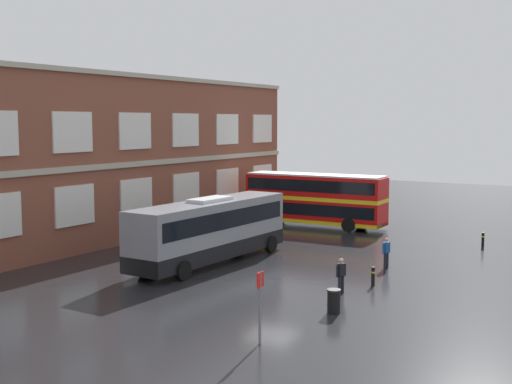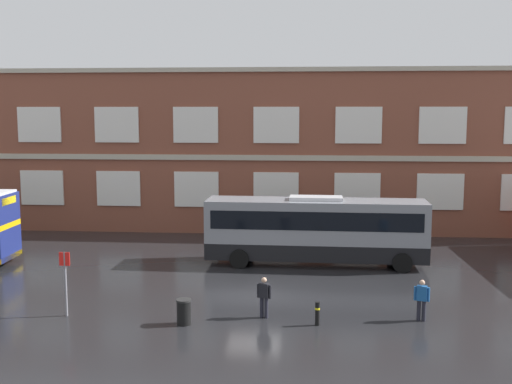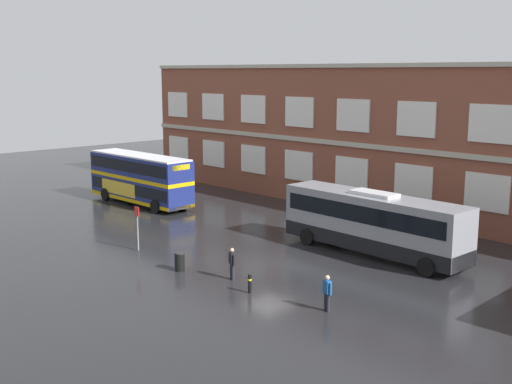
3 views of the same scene
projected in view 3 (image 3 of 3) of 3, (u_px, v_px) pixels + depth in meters
ground_plane at (293, 257)px, 37.84m from camera, size 120.00×120.00×0.00m
brick_terminal_building at (413, 140)px, 49.35m from camera, size 54.80×8.19×11.33m
double_decker_near at (140, 178)px, 52.57m from camera, size 11.05×3.02×4.07m
touring_coach at (373, 223)px, 37.96m from camera, size 12.05×3.08×3.80m
waiting_passenger at (232, 262)px, 33.52m from camera, size 0.63×0.36×1.70m
second_passenger at (327, 291)px, 29.07m from camera, size 0.64×0.34×1.70m
bus_stand_flag at (137, 224)px, 38.90m from camera, size 0.44×0.10×2.70m
station_litter_bin at (180, 261)px, 35.09m from camera, size 0.60×0.60×1.03m
safety_bollard_east at (250, 283)px, 31.54m from camera, size 0.19×0.19×0.95m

